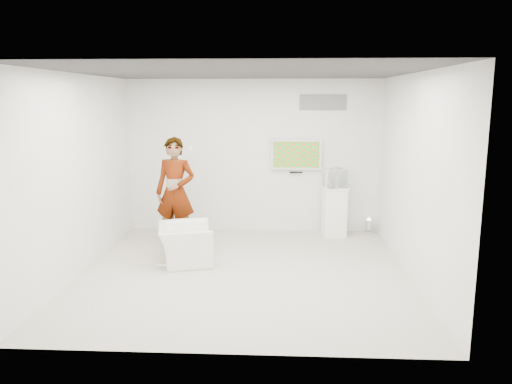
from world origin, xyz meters
TOP-DOWN VIEW (x-y plane):
  - room at (0.00, 0.00)m, footprint 5.01×5.01m
  - tv at (0.85, 2.45)m, footprint 1.00×0.08m
  - logo_decal at (1.35, 2.49)m, footprint 0.90×0.02m
  - person at (-1.31, 1.33)m, footprint 0.78×0.57m
  - armchair at (-0.98, 0.43)m, footprint 1.04×1.13m
  - pedestal at (1.60, 2.20)m, footprint 0.51×0.51m
  - floor_uplight at (2.29, 2.34)m, footprint 0.21×0.21m
  - vitrine at (1.60, 2.20)m, footprint 0.45×0.45m
  - console at (1.60, 2.20)m, footprint 0.08×0.17m
  - wii_remote at (-1.05, 1.44)m, footprint 0.07×0.15m

SIDE VIEW (x-z plane):
  - floor_uplight at x=2.29m, z-range 0.00..0.30m
  - armchair at x=-0.98m, z-range 0.00..0.62m
  - pedestal at x=1.60m, z-range 0.00..0.96m
  - person at x=-1.31m, z-range 0.00..1.97m
  - console at x=1.60m, z-range 0.96..1.18m
  - vitrine at x=1.60m, z-range 0.96..1.31m
  - room at x=0.00m, z-range 0.00..3.00m
  - tv at x=0.85m, z-range 1.25..1.85m
  - wii_remote at x=-1.05m, z-range 1.75..1.79m
  - logo_decal at x=1.35m, z-range 2.40..2.70m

